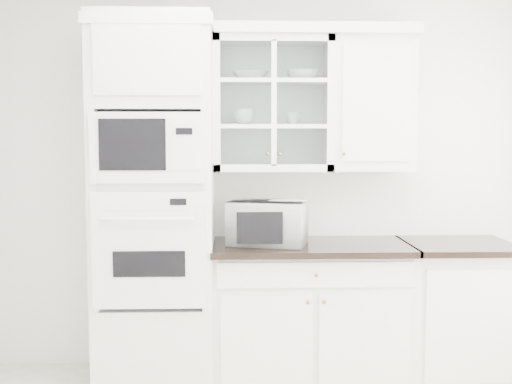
{
  "coord_description": "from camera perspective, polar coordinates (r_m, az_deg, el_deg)",
  "views": [
    {
      "loc": [
        -0.23,
        -2.79,
        1.64
      ],
      "look_at": [
        -0.1,
        1.05,
        1.3
      ],
      "focal_mm": 45.0,
      "sensor_mm": 36.0,
      "label": 1
    }
  ],
  "objects": [
    {
      "name": "room_shell",
      "position": [
        3.23,
        2.17,
        7.52
      ],
      "size": [
        4.0,
        3.5,
        2.7
      ],
      "color": "white",
      "rests_on": "ground"
    },
    {
      "name": "oven_column",
      "position": [
        4.26,
        -8.94,
        -0.93
      ],
      "size": [
        0.76,
        0.68,
        2.4
      ],
      "color": "white",
      "rests_on": "ground"
    },
    {
      "name": "base_cabinet_run",
      "position": [
        4.43,
        4.82,
        -10.38
      ],
      "size": [
        1.32,
        0.67,
        0.92
      ],
      "color": "white",
      "rests_on": "ground"
    },
    {
      "name": "extra_base_cabinet",
      "position": [
        4.65,
        17.33,
        -9.83
      ],
      "size": [
        0.72,
        0.67,
        0.92
      ],
      "color": "white",
      "rests_on": "ground"
    },
    {
      "name": "upper_cabinet_glass",
      "position": [
        4.39,
        1.47,
        7.8
      ],
      "size": [
        0.8,
        0.33,
        0.9
      ],
      "color": "white",
      "rests_on": "room_shell"
    },
    {
      "name": "upper_cabinet_solid",
      "position": [
        4.48,
        10.2,
        7.66
      ],
      "size": [
        0.55,
        0.33,
        0.9
      ],
      "primitive_type": "cube",
      "color": "white",
      "rests_on": "room_shell"
    },
    {
      "name": "crown_molding",
      "position": [
        4.41,
        0.1,
        14.12
      ],
      "size": [
        2.14,
        0.38,
        0.07
      ],
      "primitive_type": "cube",
      "color": "white",
      "rests_on": "room_shell"
    },
    {
      "name": "countertop_microwave",
      "position": [
        4.26,
        1.09,
        -2.71
      ],
      "size": [
        0.58,
        0.52,
        0.29
      ],
      "primitive_type": "imported",
      "rotation": [
        0.0,
        0.0,
        2.89
      ],
      "color": "white",
      "rests_on": "base_cabinet_run"
    },
    {
      "name": "bowl_a",
      "position": [
        4.39,
        -0.52,
        10.28
      ],
      "size": [
        0.25,
        0.25,
        0.06
      ],
      "primitive_type": "imported",
      "rotation": [
        0.0,
        0.0,
        -0.03
      ],
      "color": "white",
      "rests_on": "upper_cabinet_glass"
    },
    {
      "name": "bowl_b",
      "position": [
        4.4,
        4.19,
        10.3
      ],
      "size": [
        0.23,
        0.23,
        0.07
      ],
      "primitive_type": "imported",
      "rotation": [
        0.0,
        0.0,
        0.07
      ],
      "color": "white",
      "rests_on": "upper_cabinet_glass"
    },
    {
      "name": "cup_a",
      "position": [
        4.36,
        -1.07,
        6.68
      ],
      "size": [
        0.16,
        0.16,
        0.11
      ],
      "primitive_type": "imported",
      "rotation": [
        0.0,
        0.0,
        0.21
      ],
      "color": "white",
      "rests_on": "upper_cabinet_glass"
    },
    {
      "name": "cup_b",
      "position": [
        4.41,
        3.32,
        6.54
      ],
      "size": [
        0.12,
        0.12,
        0.09
      ],
      "primitive_type": "imported",
      "rotation": [
        0.0,
        0.0,
        0.32
      ],
      "color": "white",
      "rests_on": "upper_cabinet_glass"
    }
  ]
}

